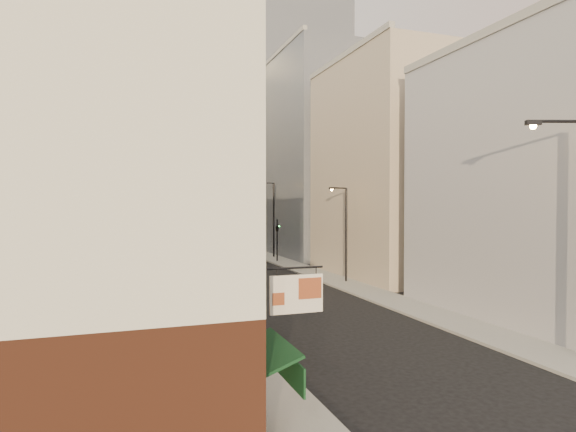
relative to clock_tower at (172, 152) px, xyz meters
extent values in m
cube|color=gray|center=(-5.50, -37.00, -17.56)|extent=(3.00, 140.00, 0.15)
cube|color=gray|center=(7.50, -37.00, -17.56)|extent=(3.00, 140.00, 0.15)
cube|color=brown|center=(-10.00, -83.00, -15.63)|extent=(6.00, 16.00, 4.00)
cube|color=silver|center=(-10.00, -83.00, -9.63)|extent=(6.00, 16.00, 8.00)
cube|color=#A1A0A6|center=(-7.20, -83.00, -5.53)|extent=(0.60, 16.00, 0.40)
cylinder|color=black|center=(-5.90, -89.00, -12.73)|extent=(2.40, 0.06, 0.06)
cube|color=beige|center=(-5.50, -89.00, -13.48)|extent=(1.60, 0.06, 1.10)
cube|color=brown|center=(-5.10, -89.00, -13.33)|extent=(0.70, 0.10, 0.60)
cube|color=brown|center=(-6.05, -89.00, -13.58)|extent=(0.35, 0.10, 0.35)
cube|color=black|center=(-6.35, -88.80, -15.08)|extent=(1.25, 3.00, 0.52)
cube|color=black|center=(-5.75, -88.80, -15.58)|extent=(0.06, 3.00, 0.80)
cube|color=#0F25B8|center=(-6.95, -85.80, -15.43)|extent=(0.08, 0.40, 0.50)
cube|color=black|center=(-6.30, -78.00, -14.03)|extent=(0.80, 0.08, 1.50)
cube|color=black|center=(-6.30, -68.00, -14.23)|extent=(0.70, 0.08, 1.30)
cube|color=tan|center=(-11.00, -66.00, -9.63)|extent=(8.00, 12.00, 16.00)
cube|color=#A1A0A6|center=(-11.00, -50.00, -7.63)|extent=(8.00, 16.00, 20.00)
cube|color=#968962|center=(-11.00, -32.00, -9.13)|extent=(8.00, 18.00, 17.00)
cube|color=gray|center=(-11.00, -12.00, -5.63)|extent=(8.00, 20.00, 24.00)
cube|color=#A1A0A6|center=(13.00, -80.00, -9.63)|extent=(8.00, 16.00, 16.00)
cube|color=tan|center=(13.00, -62.00, -7.63)|extent=(8.00, 16.00, 20.00)
cube|color=gray|center=(13.00, -42.00, -4.63)|extent=(8.00, 20.00, 26.00)
cube|color=gray|center=(19.00, -14.00, 7.37)|extent=(20.00, 22.00, 50.00)
cube|color=#968962|center=(0.00, 0.00, -3.63)|extent=(14.00, 14.00, 28.00)
cube|color=#968962|center=(0.00, 0.00, 13.37)|extent=(10.00, 10.00, 6.00)
cylinder|color=#FFCC72|center=(0.00, 0.00, 18.87)|extent=(8.00, 8.00, 5.00)
cone|color=#968962|center=(0.00, 0.00, 23.37)|extent=(7.00, 7.00, 5.00)
sphere|color=#FFCC72|center=(0.00, 0.00, 26.37)|extent=(1.80, 1.80, 1.80)
cube|color=silver|center=(11.00, -14.00, -0.63)|extent=(8.00, 8.00, 34.00)
cylinder|color=silver|center=(11.00, -14.00, 17.87)|extent=(6.00, 6.00, 3.00)
sphere|color=#A1A0A6|center=(11.00, -14.00, 20.37)|extent=(4.40, 4.40, 4.40)
cylinder|color=black|center=(11.00, -14.00, 22.87)|extent=(0.60, 0.60, 2.00)
cylinder|color=black|center=(7.21, -86.44, -7.45)|extent=(2.19, 0.84, 0.14)
cube|color=black|center=(6.14, -86.08, -7.50)|extent=(0.67, 0.43, 0.20)
sphere|color=#FFAA3F|center=(6.14, -86.08, -7.65)|extent=(0.27, 0.27, 0.27)
cylinder|color=black|center=(8.01, -64.65, -13.58)|extent=(0.18, 0.18, 8.11)
cylinder|color=black|center=(7.18, -64.98, -9.52)|extent=(1.71, 0.77, 0.11)
cube|color=black|center=(6.34, -65.32, -9.57)|extent=(0.53, 0.37, 0.16)
sphere|color=#FFAA3F|center=(6.34, -65.32, -9.69)|extent=(0.22, 0.22, 0.22)
cylinder|color=black|center=(8.02, -44.03, -12.93)|extent=(0.21, 0.21, 9.41)
cylinder|color=black|center=(7.00, -44.25, -8.22)|extent=(2.07, 0.56, 0.13)
cube|color=black|center=(5.97, -44.47, -8.27)|extent=(0.61, 0.35, 0.19)
sphere|color=#FFAA3F|center=(5.97, -44.47, -8.41)|extent=(0.25, 0.25, 0.25)
cylinder|color=black|center=(7.01, -48.54, -15.13)|extent=(0.16, 0.16, 5.00)
imported|color=black|center=(7.01, -48.54, -13.43)|extent=(0.64, 0.64, 1.30)
sphere|color=#19E533|center=(7.26, -48.54, -13.43)|extent=(0.16, 0.16, 0.16)
camera|label=1|loc=(-10.21, -101.76, -10.94)|focal=30.00mm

